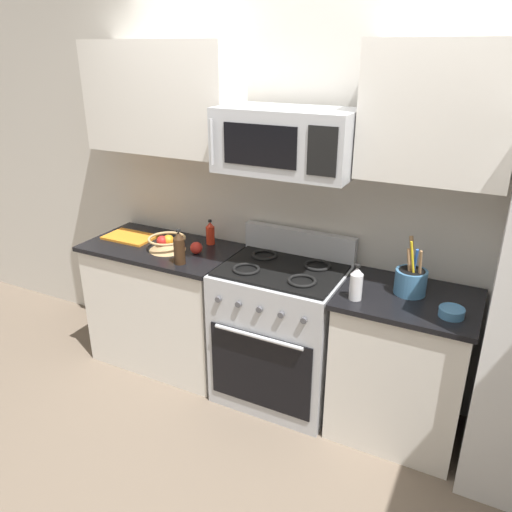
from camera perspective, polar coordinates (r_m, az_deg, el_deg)
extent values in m
plane|color=#6B5B4C|center=(3.14, -2.36, -21.30)|extent=(16.00, 16.00, 0.00)
cube|color=beige|center=(3.27, 5.77, 6.94)|extent=(8.00, 0.10, 2.60)
cube|color=silver|center=(3.72, -10.22, -5.60)|extent=(1.01, 0.56, 0.88)
cube|color=black|center=(3.53, -10.72, 0.92)|extent=(1.05, 0.60, 0.03)
cube|color=#B2B5BA|center=(3.30, 2.80, -8.89)|extent=(0.76, 0.60, 0.91)
cube|color=black|center=(3.12, 0.42, -12.91)|extent=(0.67, 0.01, 0.51)
cylinder|color=#B2B5BA|center=(2.96, 0.20, -9.16)|extent=(0.57, 0.02, 0.02)
cube|color=black|center=(3.08, 2.96, -1.54)|extent=(0.73, 0.54, 0.02)
cube|color=#B2B5BA|center=(3.28, 4.92, 1.48)|extent=(0.76, 0.06, 0.18)
torus|color=black|center=(3.05, -1.13, -1.49)|extent=(0.17, 0.17, 0.02)
torus|color=black|center=(2.91, 5.23, -2.82)|extent=(0.17, 0.17, 0.02)
torus|color=black|center=(3.25, 0.95, 0.12)|extent=(0.17, 0.17, 0.02)
torus|color=black|center=(3.12, 6.97, -1.05)|extent=(0.17, 0.17, 0.02)
cylinder|color=#4C4C51|center=(3.01, -4.31, -4.92)|extent=(0.04, 0.02, 0.04)
cylinder|color=#4C4C51|center=(2.95, -2.02, -5.49)|extent=(0.04, 0.02, 0.04)
cylinder|color=#4C4C51|center=(2.89, 0.37, -6.08)|extent=(0.04, 0.02, 0.04)
cylinder|color=#4C4C51|center=(2.84, 2.86, -6.68)|extent=(0.04, 0.02, 0.04)
cylinder|color=#4C4C51|center=(2.79, 5.43, -7.28)|extent=(0.04, 0.02, 0.04)
cube|color=silver|center=(3.13, 16.00, -12.15)|extent=(0.72, 0.56, 0.88)
cube|color=black|center=(2.90, 16.96, -4.73)|extent=(0.76, 0.60, 0.03)
cube|color=#B2B5BA|center=(2.88, 3.53, 12.91)|extent=(0.78, 0.40, 0.36)
cube|color=black|center=(2.73, 0.38, 12.41)|extent=(0.43, 0.01, 0.22)
cube|color=black|center=(2.59, 7.51, 11.67)|extent=(0.16, 0.01, 0.25)
cylinder|color=#B2B5BA|center=(2.84, -5.08, 12.73)|extent=(0.02, 0.02, 0.25)
cube|color=silver|center=(3.42, -10.48, 17.26)|extent=(1.04, 0.34, 0.69)
cube|color=silver|center=(2.76, 20.07, 15.09)|extent=(0.75, 0.34, 0.69)
cylinder|color=teal|center=(2.91, 17.12, -2.82)|extent=(0.17, 0.17, 0.14)
cylinder|color=black|center=(2.90, 17.14, -2.62)|extent=(0.14, 0.14, 0.12)
cylinder|color=olive|center=(2.87, 17.00, -1.51)|extent=(0.06, 0.07, 0.23)
cylinder|color=olive|center=(2.85, 18.08, -1.66)|extent=(0.03, 0.04, 0.25)
cylinder|color=yellow|center=(2.84, 17.38, -1.17)|extent=(0.06, 0.02, 0.29)
cylinder|color=blue|center=(2.88, 17.46, -1.39)|extent=(0.03, 0.05, 0.24)
cylinder|color=olive|center=(2.86, 17.32, -0.83)|extent=(0.08, 0.07, 0.30)
cone|color=tan|center=(3.44, -10.03, 1.32)|extent=(0.25, 0.25, 0.08)
torus|color=tan|center=(3.42, -10.08, 1.95)|extent=(0.26, 0.26, 0.02)
sphere|color=red|center=(3.41, -10.59, 1.66)|extent=(0.07, 0.07, 0.07)
sphere|color=orange|center=(3.41, -9.90, 1.75)|extent=(0.08, 0.08, 0.08)
sphere|color=red|center=(3.35, -6.79, 0.92)|extent=(0.08, 0.08, 0.08)
cube|color=orange|center=(3.72, -14.10, 2.10)|extent=(0.35, 0.23, 0.02)
cylinder|color=#382314|center=(3.19, -8.68, 0.55)|extent=(0.07, 0.07, 0.17)
cone|color=#382314|center=(3.15, -8.79, 2.34)|extent=(0.06, 0.06, 0.05)
cylinder|color=black|center=(3.14, -8.82, 2.87)|extent=(0.03, 0.03, 0.01)
cylinder|color=red|center=(3.50, -5.20, 2.35)|extent=(0.06, 0.06, 0.13)
cone|color=red|center=(3.47, -5.24, 3.59)|extent=(0.05, 0.05, 0.04)
cylinder|color=black|center=(3.46, -5.26, 3.98)|extent=(0.02, 0.02, 0.01)
cylinder|color=silver|center=(2.77, 11.26, -3.43)|extent=(0.07, 0.07, 0.15)
cone|color=silver|center=(2.73, 11.41, -1.64)|extent=(0.06, 0.06, 0.04)
cylinder|color=black|center=(2.72, 11.46, -1.11)|extent=(0.03, 0.03, 0.01)
cylinder|color=teal|center=(2.75, 21.29, -5.99)|extent=(0.13, 0.13, 0.04)
torus|color=teal|center=(2.74, 21.35, -5.58)|extent=(0.13, 0.13, 0.01)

